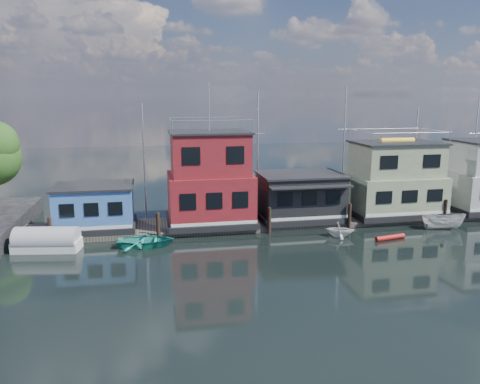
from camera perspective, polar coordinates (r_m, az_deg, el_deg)
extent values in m
plane|color=black|center=(31.87, 14.85, -9.23)|extent=(160.00, 160.00, 0.00)
cube|color=#595147|center=(42.38, 7.89, -3.40)|extent=(48.00, 5.00, 0.40)
cube|color=black|center=(40.39, -17.13, -3.92)|extent=(6.40, 4.90, 0.50)
cube|color=#4271BF|center=(39.97, -17.28, -1.50)|extent=(6.00, 4.50, 3.00)
cube|color=black|center=(39.65, -17.42, 0.72)|extent=(6.30, 4.80, 0.16)
cube|color=black|center=(40.40, -3.61, -3.40)|extent=(7.40, 5.90, 0.50)
cube|color=maroon|center=(39.90, -3.65, -0.46)|extent=(7.00, 5.50, 3.74)
cube|color=maroon|center=(39.30, -3.72, 4.67)|extent=(6.30, 4.95, 3.46)
cube|color=black|center=(39.12, -3.75, 7.30)|extent=(6.65, 5.23, 0.16)
cylinder|color=silver|center=(39.01, -3.79, 10.35)|extent=(0.08, 0.08, 4.00)
cube|color=black|center=(42.11, 7.27, -2.85)|extent=(7.40, 5.40, 0.50)
cube|color=black|center=(41.66, 7.33, -0.25)|extent=(7.00, 5.00, 3.40)
cube|color=black|center=(41.33, 7.40, 2.16)|extent=(7.30, 5.30, 0.16)
cube|color=black|center=(38.83, 8.66, 0.62)|extent=(7.00, 1.20, 0.12)
cube|color=black|center=(45.66, 18.08, -2.20)|extent=(8.40, 5.90, 0.50)
cube|color=gray|center=(45.27, 18.22, 0.03)|extent=(8.00, 5.50, 3.12)
cube|color=gray|center=(44.79, 18.47, 3.79)|extent=(7.20, 4.95, 2.88)
cube|color=black|center=(44.62, 18.60, 5.72)|extent=(7.60, 5.23, 0.16)
cylinder|color=yellow|center=(44.61, 18.61, 5.94)|extent=(3.20, 0.56, 0.56)
cylinder|color=#2D2116|center=(38.08, -22.11, -4.51)|extent=(0.28, 0.28, 2.20)
cylinder|color=#2D2116|center=(37.30, -9.96, -4.14)|extent=(0.28, 0.28, 2.20)
cylinder|color=#2D2116|center=(38.44, 3.60, -3.50)|extent=(0.28, 0.28, 2.20)
cylinder|color=#2D2116|center=(40.71, 13.20, -2.93)|extent=(0.28, 0.28, 2.20)
cylinder|color=#2D2116|center=(45.07, 23.73, -2.21)|extent=(0.28, 0.28, 2.20)
cylinder|color=silver|center=(45.10, -11.62, 3.94)|extent=(0.16, 0.16, 10.50)
cylinder|color=silver|center=(44.92, -11.71, 5.92)|extent=(1.40, 0.06, 0.06)
cylinder|color=silver|center=(46.20, 2.16, 4.97)|extent=(0.16, 0.16, 11.50)
cylinder|color=silver|center=(46.03, 2.18, 7.11)|extent=(1.40, 0.06, 0.06)
cylinder|color=silver|center=(48.97, 12.53, 5.38)|extent=(0.16, 0.16, 12.00)
cylinder|color=silver|center=(48.81, 12.63, 7.48)|extent=(1.40, 0.06, 0.06)
cylinder|color=silver|center=(52.75, 20.52, 4.26)|extent=(0.16, 0.16, 10.00)
cylinder|color=silver|center=(52.59, 20.63, 5.88)|extent=(1.40, 0.06, 0.06)
cylinder|color=silver|center=(56.64, 26.64, 4.74)|extent=(0.16, 0.16, 11.00)
cylinder|color=silver|center=(56.49, 26.80, 6.40)|extent=(1.40, 0.06, 0.06)
imported|color=silver|center=(43.31, 23.56, -3.29)|extent=(3.83, 2.29, 1.39)
imported|color=teal|center=(36.05, -11.41, -5.84)|extent=(4.49, 3.33, 0.89)
cube|color=silver|center=(37.27, -22.45, -6.03)|extent=(4.93, 2.50, 0.78)
cylinder|color=#A5A5A9|center=(37.14, -22.51, -5.37)|extent=(4.72, 2.58, 1.90)
imported|color=silver|center=(38.52, 12.02, -4.46)|extent=(2.88, 2.68, 1.23)
cylinder|color=#AF1612|center=(38.83, 17.83, -5.29)|extent=(2.71, 0.93, 0.39)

